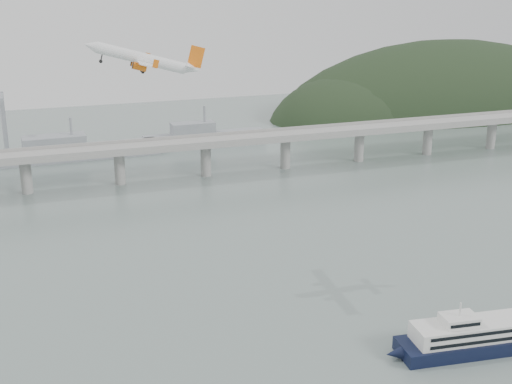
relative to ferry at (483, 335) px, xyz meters
name	(u,v)px	position (x,y,z in m)	size (l,w,h in m)	color
ground	(314,351)	(-50.73, 16.45, -4.65)	(900.00, 900.00, 0.00)	slate
bridge	(170,150)	(-51.88, 216.45, 13.00)	(800.00, 22.00, 23.90)	gray
headland	(454,129)	(234.45, 348.21, -23.99)	(365.00, 155.00, 156.00)	black
ferry	(483,335)	(0.00, 0.00, 0.00)	(90.84, 22.70, 17.14)	black
airliner	(145,59)	(-86.81, 88.25, 79.69)	(43.16, 39.15, 14.43)	white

